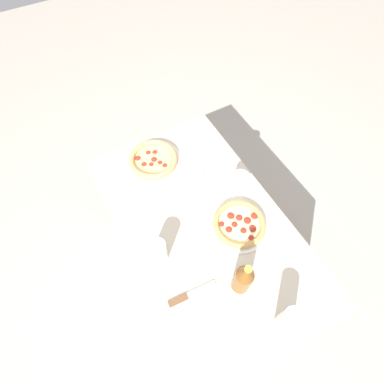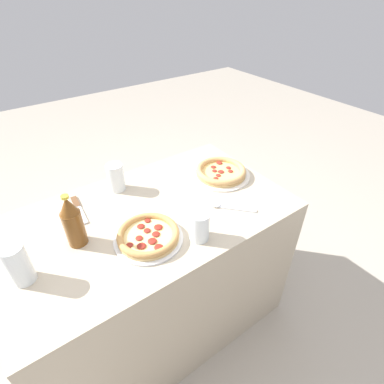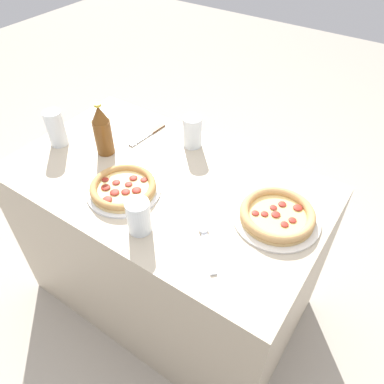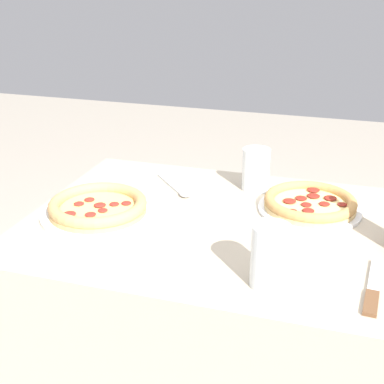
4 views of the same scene
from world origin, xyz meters
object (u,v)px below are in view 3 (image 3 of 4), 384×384
at_px(glass_red_wine, 192,133).
at_px(beer_bottle, 102,130).
at_px(pizza_veggie, 123,188).
at_px(pizza_salami, 277,215).
at_px(knife, 149,134).
at_px(glass_mango_juice, 139,218).
at_px(glass_orange_juice, 56,129).
at_px(spoon, 206,242).

distance_m(glass_red_wine, beer_bottle, 0.35).
xyz_separation_m(pizza_veggie, pizza_salami, (-0.51, -0.18, 0.00)).
relative_size(beer_bottle, knife, 1.07).
xyz_separation_m(pizza_veggie, glass_mango_juice, (-0.16, 0.10, 0.03)).
bearing_deg(pizza_salami, glass_orange_juice, 6.62).
xyz_separation_m(glass_red_wine, glass_orange_juice, (0.46, 0.30, 0.01)).
height_order(pizza_salami, glass_mango_juice, glass_mango_juice).
bearing_deg(pizza_salami, glass_mango_juice, 39.47).
height_order(beer_bottle, spoon, beer_bottle).
xyz_separation_m(pizza_veggie, knife, (0.16, -0.33, -0.02)).
bearing_deg(pizza_veggie, glass_red_wine, -96.47).
xyz_separation_m(knife, spoon, (-0.52, 0.36, 0.00)).
distance_m(glass_mango_juice, knife, 0.54).
xyz_separation_m(beer_bottle, spoon, (-0.59, 0.17, -0.10)).
height_order(glass_mango_juice, beer_bottle, beer_bottle).
xyz_separation_m(pizza_veggie, spoon, (-0.37, 0.03, -0.01)).
height_order(pizza_salami, spoon, pizza_salami).
relative_size(glass_orange_juice, beer_bottle, 0.68).
bearing_deg(glass_mango_juice, knife, -53.99).
relative_size(pizza_veggie, glass_red_wine, 2.03).
bearing_deg(glass_red_wine, spoon, 128.85).
distance_m(knife, spoon, 0.64).
xyz_separation_m(pizza_salami, glass_mango_juice, (0.35, 0.28, 0.03)).
xyz_separation_m(glass_mango_juice, glass_orange_juice, (0.58, -0.18, 0.02)).
height_order(glass_red_wine, beer_bottle, beer_bottle).
bearing_deg(spoon, knife, -34.85).
bearing_deg(glass_orange_juice, glass_mango_juice, 163.02).
bearing_deg(glass_mango_juice, pizza_veggie, -32.33).
xyz_separation_m(pizza_veggie, glass_orange_juice, (0.42, -0.07, 0.05)).
height_order(glass_red_wine, knife, glass_red_wine).
bearing_deg(beer_bottle, pizza_salami, -176.68).
height_order(pizza_veggie, knife, pizza_veggie).
distance_m(pizza_veggie, knife, 0.37).
distance_m(glass_red_wine, glass_mango_juice, 0.49).
bearing_deg(glass_mango_juice, spoon, -160.74).
bearing_deg(spoon, pizza_salami, -123.29).
relative_size(glass_red_wine, beer_bottle, 0.59).
bearing_deg(glass_red_wine, knife, 11.28).
distance_m(pizza_veggie, beer_bottle, 0.27).
relative_size(pizza_salami, beer_bottle, 1.32).
height_order(beer_bottle, knife, beer_bottle).
bearing_deg(pizza_veggie, glass_mango_juice, 147.67).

